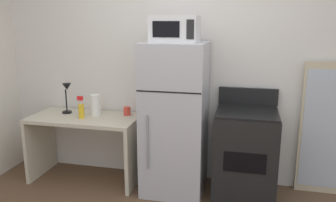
{
  "coord_description": "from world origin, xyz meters",
  "views": [
    {
      "loc": [
        0.65,
        -2.07,
        1.81
      ],
      "look_at": [
        -0.09,
        1.1,
        1.04
      ],
      "focal_mm": 36.79,
      "sensor_mm": 36.0,
      "label": 1
    }
  ],
  "objects_px": {
    "coffee_mug": "(127,111)",
    "refrigerator": "(175,119)",
    "microwave": "(175,29)",
    "leaning_mirror": "(322,130)",
    "spray_bottle": "(81,109)",
    "paper_towel_roll": "(96,105)",
    "oven_range": "(245,154)",
    "desk": "(86,135)",
    "desk_lamp": "(67,93)"
  },
  "relations": [
    {
      "from": "microwave",
      "to": "leaning_mirror",
      "type": "distance_m",
      "value": 1.83
    },
    {
      "from": "oven_range",
      "to": "refrigerator",
      "type": "bearing_deg",
      "value": -178.8
    },
    {
      "from": "desk",
      "to": "desk_lamp",
      "type": "distance_m",
      "value": 0.53
    },
    {
      "from": "desk",
      "to": "coffee_mug",
      "type": "distance_m",
      "value": 0.55
    },
    {
      "from": "oven_range",
      "to": "leaning_mirror",
      "type": "distance_m",
      "value": 0.84
    },
    {
      "from": "coffee_mug",
      "to": "microwave",
      "type": "xyz_separation_m",
      "value": [
        0.59,
        -0.19,
        0.92
      ]
    },
    {
      "from": "microwave",
      "to": "leaning_mirror",
      "type": "xyz_separation_m",
      "value": [
        1.49,
        0.29,
        -1.02
      ]
    },
    {
      "from": "desk",
      "to": "leaning_mirror",
      "type": "distance_m",
      "value": 2.55
    },
    {
      "from": "desk",
      "to": "refrigerator",
      "type": "bearing_deg",
      "value": -0.68
    },
    {
      "from": "spray_bottle",
      "to": "refrigerator",
      "type": "distance_m",
      "value": 1.04
    },
    {
      "from": "coffee_mug",
      "to": "microwave",
      "type": "bearing_deg",
      "value": -18.13
    },
    {
      "from": "leaning_mirror",
      "to": "oven_range",
      "type": "bearing_deg",
      "value": -161.46
    },
    {
      "from": "spray_bottle",
      "to": "desk",
      "type": "bearing_deg",
      "value": 92.37
    },
    {
      "from": "spray_bottle",
      "to": "paper_towel_roll",
      "type": "distance_m",
      "value": 0.18
    },
    {
      "from": "microwave",
      "to": "spray_bottle",
      "type": "bearing_deg",
      "value": -177.88
    },
    {
      "from": "spray_bottle",
      "to": "microwave",
      "type": "height_order",
      "value": "microwave"
    },
    {
      "from": "desk_lamp",
      "to": "oven_range",
      "type": "distance_m",
      "value": 2.08
    },
    {
      "from": "paper_towel_roll",
      "to": "leaning_mirror",
      "type": "relative_size",
      "value": 0.17
    },
    {
      "from": "coffee_mug",
      "to": "oven_range",
      "type": "xyz_separation_m",
      "value": [
        1.33,
        -0.16,
        -0.33
      ]
    },
    {
      "from": "paper_towel_roll",
      "to": "refrigerator",
      "type": "relative_size",
      "value": 0.15
    },
    {
      "from": "microwave",
      "to": "desk",
      "type": "bearing_deg",
      "value": 178.16
    },
    {
      "from": "paper_towel_roll",
      "to": "leaning_mirror",
      "type": "distance_m",
      "value": 2.44
    },
    {
      "from": "spray_bottle",
      "to": "leaning_mirror",
      "type": "height_order",
      "value": "leaning_mirror"
    },
    {
      "from": "desk_lamp",
      "to": "microwave",
      "type": "relative_size",
      "value": 0.77
    },
    {
      "from": "refrigerator",
      "to": "oven_range",
      "type": "distance_m",
      "value": 0.8
    },
    {
      "from": "coffee_mug",
      "to": "refrigerator",
      "type": "height_order",
      "value": "refrigerator"
    },
    {
      "from": "leaning_mirror",
      "to": "paper_towel_roll",
      "type": "bearing_deg",
      "value": -175.51
    },
    {
      "from": "refrigerator",
      "to": "oven_range",
      "type": "relative_size",
      "value": 1.44
    },
    {
      "from": "spray_bottle",
      "to": "microwave",
      "type": "xyz_separation_m",
      "value": [
        1.04,
        0.04,
        0.87
      ]
    },
    {
      "from": "refrigerator",
      "to": "leaning_mirror",
      "type": "height_order",
      "value": "refrigerator"
    },
    {
      "from": "microwave",
      "to": "oven_range",
      "type": "xyz_separation_m",
      "value": [
        0.73,
        0.04,
        -1.25
      ]
    },
    {
      "from": "desk_lamp",
      "to": "coffee_mug",
      "type": "height_order",
      "value": "desk_lamp"
    },
    {
      "from": "spray_bottle",
      "to": "coffee_mug",
      "type": "distance_m",
      "value": 0.51
    },
    {
      "from": "spray_bottle",
      "to": "coffee_mug",
      "type": "bearing_deg",
      "value": 27.5
    },
    {
      "from": "refrigerator",
      "to": "microwave",
      "type": "bearing_deg",
      "value": -89.68
    },
    {
      "from": "desk_lamp",
      "to": "spray_bottle",
      "type": "bearing_deg",
      "value": -31.16
    },
    {
      "from": "desk",
      "to": "desk_lamp",
      "type": "height_order",
      "value": "desk_lamp"
    },
    {
      "from": "desk",
      "to": "desk_lamp",
      "type": "xyz_separation_m",
      "value": [
        -0.24,
        0.08,
        0.46
      ]
    },
    {
      "from": "microwave",
      "to": "leaning_mirror",
      "type": "bearing_deg",
      "value": 11.04
    },
    {
      "from": "refrigerator",
      "to": "microwave",
      "type": "xyz_separation_m",
      "value": [
        0.0,
        -0.02,
        0.92
      ]
    },
    {
      "from": "spray_bottle",
      "to": "oven_range",
      "type": "relative_size",
      "value": 0.23
    },
    {
      "from": "refrigerator",
      "to": "leaning_mirror",
      "type": "distance_m",
      "value": 1.52
    },
    {
      "from": "desk",
      "to": "microwave",
      "type": "height_order",
      "value": "microwave"
    },
    {
      "from": "paper_towel_roll",
      "to": "microwave",
      "type": "bearing_deg",
      "value": -6.21
    },
    {
      "from": "leaning_mirror",
      "to": "desk_lamp",
      "type": "bearing_deg",
      "value": -176.25
    },
    {
      "from": "desk",
      "to": "refrigerator",
      "type": "relative_size",
      "value": 0.77
    },
    {
      "from": "desk_lamp",
      "to": "spray_bottle",
      "type": "relative_size",
      "value": 1.42
    },
    {
      "from": "desk_lamp",
      "to": "refrigerator",
      "type": "bearing_deg",
      "value": -3.95
    },
    {
      "from": "desk",
      "to": "refrigerator",
      "type": "height_order",
      "value": "refrigerator"
    },
    {
      "from": "spray_bottle",
      "to": "leaning_mirror",
      "type": "xyz_separation_m",
      "value": [
        2.53,
        0.33,
        -0.15
      ]
    }
  ]
}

